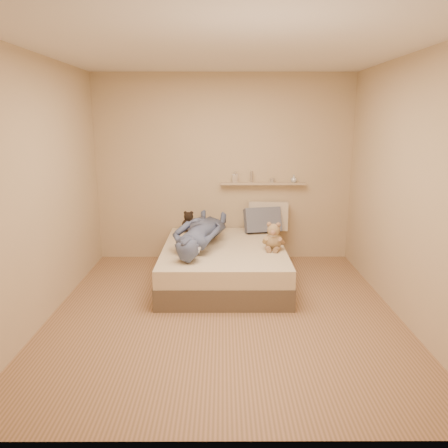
{
  "coord_description": "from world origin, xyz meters",
  "views": [
    {
      "loc": [
        -0.01,
        -4.26,
        1.98
      ],
      "look_at": [
        0.0,
        0.65,
        0.8
      ],
      "focal_mm": 35.0,
      "sensor_mm": 36.0,
      "label": 1
    }
  ],
  "objects_px": {
    "bed": "(224,263)",
    "game_console": "(193,249)",
    "teddy_bear": "(273,238)",
    "dark_plush": "(189,223)",
    "pillow_cream": "(268,216)",
    "wall_shelf": "(263,183)",
    "pillow_grey": "(263,220)",
    "person": "(200,231)"
  },
  "relations": [
    {
      "from": "bed",
      "to": "person",
      "type": "height_order",
      "value": "person"
    },
    {
      "from": "pillow_grey",
      "to": "dark_plush",
      "type": "bearing_deg",
      "value": 179.57
    },
    {
      "from": "pillow_grey",
      "to": "person",
      "type": "xyz_separation_m",
      "value": [
        -0.83,
        -0.67,
        0.01
      ]
    },
    {
      "from": "teddy_bear",
      "to": "wall_shelf",
      "type": "relative_size",
      "value": 0.29
    },
    {
      "from": "dark_plush",
      "to": "wall_shelf",
      "type": "bearing_deg",
      "value": 11.52
    },
    {
      "from": "pillow_grey",
      "to": "person",
      "type": "distance_m",
      "value": 1.07
    },
    {
      "from": "pillow_grey",
      "to": "game_console",
      "type": "bearing_deg",
      "value": -124.14
    },
    {
      "from": "pillow_cream",
      "to": "game_console",
      "type": "bearing_deg",
      "value": -124.0
    },
    {
      "from": "teddy_bear",
      "to": "dark_plush",
      "type": "relative_size",
      "value": 1.15
    },
    {
      "from": "wall_shelf",
      "to": "bed",
      "type": "bearing_deg",
      "value": -121.18
    },
    {
      "from": "game_console",
      "to": "pillow_grey",
      "type": "distance_m",
      "value": 1.57
    },
    {
      "from": "bed",
      "to": "wall_shelf",
      "type": "xyz_separation_m",
      "value": [
        0.55,
        0.91,
        0.88
      ]
    },
    {
      "from": "pillow_cream",
      "to": "pillow_grey",
      "type": "bearing_deg",
      "value": -122.64
    },
    {
      "from": "pillow_cream",
      "to": "pillow_grey",
      "type": "height_order",
      "value": "pillow_cream"
    },
    {
      "from": "game_console",
      "to": "teddy_bear",
      "type": "height_order",
      "value": "teddy_bear"
    },
    {
      "from": "pillow_grey",
      "to": "bed",
      "type": "bearing_deg",
      "value": -127.92
    },
    {
      "from": "game_console",
      "to": "dark_plush",
      "type": "xyz_separation_m",
      "value": [
        -0.15,
        1.3,
        -0.02
      ]
    },
    {
      "from": "teddy_bear",
      "to": "wall_shelf",
      "type": "height_order",
      "value": "wall_shelf"
    },
    {
      "from": "bed",
      "to": "dark_plush",
      "type": "bearing_deg",
      "value": 124.91
    },
    {
      "from": "game_console",
      "to": "pillow_grey",
      "type": "relative_size",
      "value": 0.35
    },
    {
      "from": "pillow_cream",
      "to": "wall_shelf",
      "type": "distance_m",
      "value": 0.46
    },
    {
      "from": "game_console",
      "to": "pillow_cream",
      "type": "distance_m",
      "value": 1.73
    },
    {
      "from": "bed",
      "to": "pillow_grey",
      "type": "relative_size",
      "value": 3.8
    },
    {
      "from": "game_console",
      "to": "dark_plush",
      "type": "height_order",
      "value": "dark_plush"
    },
    {
      "from": "teddy_bear",
      "to": "bed",
      "type": "bearing_deg",
      "value": 165.45
    },
    {
      "from": "bed",
      "to": "pillow_cream",
      "type": "height_order",
      "value": "pillow_cream"
    },
    {
      "from": "wall_shelf",
      "to": "teddy_bear",
      "type": "bearing_deg",
      "value": -87.72
    },
    {
      "from": "teddy_bear",
      "to": "wall_shelf",
      "type": "bearing_deg",
      "value": 92.28
    },
    {
      "from": "game_console",
      "to": "person",
      "type": "relative_size",
      "value": 0.11
    },
    {
      "from": "bed",
      "to": "game_console",
      "type": "height_order",
      "value": "game_console"
    },
    {
      "from": "teddy_bear",
      "to": "pillow_cream",
      "type": "xyz_separation_m",
      "value": [
        0.04,
        0.98,
        0.06
      ]
    },
    {
      "from": "pillow_cream",
      "to": "dark_plush",
      "type": "bearing_deg",
      "value": -173.22
    },
    {
      "from": "bed",
      "to": "person",
      "type": "distance_m",
      "value": 0.51
    },
    {
      "from": "teddy_bear",
      "to": "person",
      "type": "xyz_separation_m",
      "value": [
        -0.89,
        0.17,
        0.04
      ]
    },
    {
      "from": "bed",
      "to": "person",
      "type": "bearing_deg",
      "value": 176.35
    },
    {
      "from": "pillow_cream",
      "to": "wall_shelf",
      "type": "bearing_deg",
      "value": 134.38
    },
    {
      "from": "game_console",
      "to": "pillow_cream",
      "type": "height_order",
      "value": "pillow_cream"
    },
    {
      "from": "person",
      "to": "wall_shelf",
      "type": "height_order",
      "value": "wall_shelf"
    },
    {
      "from": "pillow_cream",
      "to": "person",
      "type": "bearing_deg",
      "value": -138.66
    },
    {
      "from": "game_console",
      "to": "teddy_bear",
      "type": "distance_m",
      "value": 1.04
    },
    {
      "from": "teddy_bear",
      "to": "dark_plush",
      "type": "height_order",
      "value": "teddy_bear"
    },
    {
      "from": "person",
      "to": "pillow_cream",
      "type": "bearing_deg",
      "value": -128.26
    }
  ]
}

